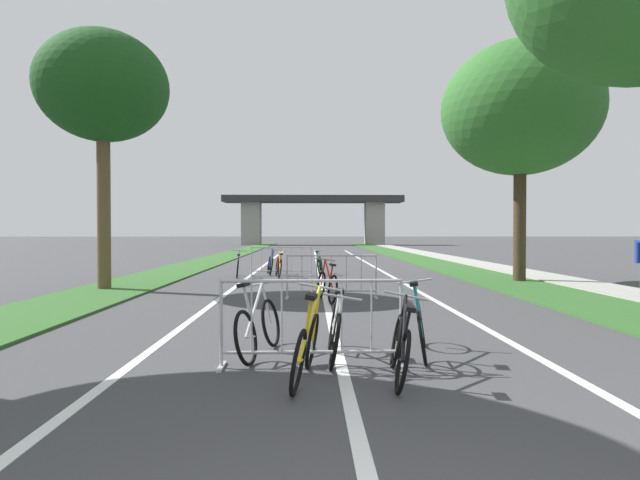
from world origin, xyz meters
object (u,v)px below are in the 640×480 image
Objects in this scene: tree_left_oak_near at (103,88)px; crowd_barrier_second at (332,277)px; crowd_barrier_nearest at (312,324)px; bicycle_red_9 at (327,285)px; tree_right_cypress_far at (520,109)px; crowd_barrier_third at (281,262)px; bicycle_yellow_0 at (306,346)px; bicycle_purple_3 at (238,267)px; bicycle_blue_4 at (270,264)px; bicycle_orange_7 at (279,266)px; bicycle_white_2 at (335,330)px; bicycle_silver_8 at (259,327)px; bicycle_black_1 at (400,347)px; bicycle_green_5 at (320,265)px; bicycle_teal_6 at (421,326)px.

tree_left_oak_near is 3.20× the size of crowd_barrier_second.
bicycle_red_9 is (0.37, 5.74, -0.15)m from crowd_barrier_nearest.
crowd_barrier_third is (-7.69, 2.43, -4.95)m from tree_right_cypress_far.
crowd_barrier_nearest is at bearing 92.27° from bicycle_yellow_0.
crowd_barrier_nearest is at bearing -85.13° from bicycle_purple_3.
crowd_barrier_third reaches higher than bicycle_blue_4.
bicycle_yellow_0 is at bearing -94.06° from bicycle_orange_7.
bicycle_silver_8 is (-0.98, 0.22, 0.00)m from bicycle_white_2.
bicycle_black_1 is at bearing -97.54° from bicycle_red_9.
bicycle_yellow_0 is at bearing -85.94° from bicycle_green_5.
bicycle_yellow_0 is 0.97× the size of bicycle_silver_8.
tree_right_cypress_far is 9.47m from bicycle_orange_7.
bicycle_green_5 is 0.98× the size of bicycle_silver_8.
crowd_barrier_nearest is (-6.63, -10.08, -4.95)m from tree_right_cypress_far.
tree_left_oak_near is at bearing -170.89° from tree_right_cypress_far.
bicycle_white_2 is at bearing 89.36° from bicycle_blue_4.
crowd_barrier_nearest is at bearing -55.04° from tree_left_oak_near.
crowd_barrier_nearest is 0.91m from bicycle_silver_8.
bicycle_black_1 is (1.02, 0.03, -0.02)m from bicycle_yellow_0.
bicycle_white_2 is at bearing -83.68° from crowd_barrier_third.
crowd_barrier_second reaches higher than bicycle_black_1.
crowd_barrier_third is at bearing 74.39° from bicycle_orange_7.
crowd_barrier_third reaches higher than bicycle_purple_3.
tree_left_oak_near is 4.16× the size of bicycle_orange_7.
bicycle_silver_8 is (1.87, -11.46, 0.02)m from bicycle_purple_3.
bicycle_teal_6 is at bearing -79.28° from bicycle_green_5.
bicycle_red_9 is at bearing -72.14° from bicycle_purple_3.
crowd_barrier_nearest is 1.32× the size of bicycle_green_5.
bicycle_green_5 is (1.40, 0.49, -0.15)m from crowd_barrier_third.
bicycle_black_1 is (0.46, -6.82, -0.15)m from crowd_barrier_second.
tree_left_oak_near is 4.44× the size of bicycle_purple_3.
bicycle_black_1 is 0.93× the size of bicycle_teal_6.
bicycle_purple_3 is (-2.56, 12.03, -0.16)m from crowd_barrier_nearest.
bicycle_yellow_0 reaches higher than bicycle_silver_8.
bicycle_orange_7 is (-2.08, 12.55, 0.01)m from bicycle_black_1.
bicycle_green_5 is at bearing 19.12° from crowd_barrier_third.
crowd_barrier_third reaches higher than bicycle_yellow_0.
bicycle_red_9 is at bearing 101.46° from bicycle_black_1.
tree_left_oak_near is 4.21× the size of bicycle_green_5.
bicycle_green_5 is at bearing 88.47° from crowd_barrier_nearest.
tree_right_cypress_far reaches higher than bicycle_blue_4.
bicycle_green_5 is 12.49m from bicycle_teal_6.
bicycle_teal_6 is (0.92, -5.70, -0.13)m from crowd_barrier_second.
bicycle_red_9 reaches higher than bicycle_white_2.
bicycle_purple_3 is (-3.52, 12.59, -0.01)m from bicycle_black_1.
tree_left_oak_near is 11.56m from bicycle_teal_6.
bicycle_purple_3 is at bearing 51.59° from tree_left_oak_near.
crowd_barrier_third is 0.76m from bicycle_blue_4.
bicycle_yellow_0 is at bearing -95.77° from crowd_barrier_nearest.
crowd_barrier_nearest is 1.35× the size of bicycle_black_1.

